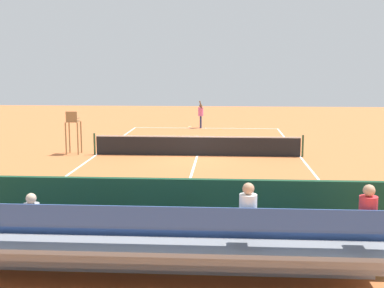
# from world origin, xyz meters

# --- Properties ---
(ground_plane) EXTENTS (60.00, 60.00, 0.00)m
(ground_plane) POSITION_xyz_m (0.00, 0.00, 0.00)
(ground_plane) COLOR #C66B38
(court_line_markings) EXTENTS (10.10, 22.20, 0.01)m
(court_line_markings) POSITION_xyz_m (0.00, -0.04, 0.00)
(court_line_markings) COLOR white
(court_line_markings) RESTS_ON ground
(tennis_net) EXTENTS (10.30, 0.10, 1.07)m
(tennis_net) POSITION_xyz_m (0.00, 0.00, 0.50)
(tennis_net) COLOR black
(tennis_net) RESTS_ON ground
(backdrop_wall) EXTENTS (18.00, 0.16, 2.00)m
(backdrop_wall) POSITION_xyz_m (0.00, 14.00, 1.00)
(backdrop_wall) COLOR #194228
(backdrop_wall) RESTS_ON ground
(bleacher_stand) EXTENTS (9.06, 2.40, 2.48)m
(bleacher_stand) POSITION_xyz_m (-0.05, 15.35, 0.93)
(bleacher_stand) COLOR gray
(bleacher_stand) RESTS_ON ground
(umpire_chair) EXTENTS (0.67, 0.67, 2.14)m
(umpire_chair) POSITION_xyz_m (6.20, -0.13, 1.31)
(umpire_chair) COLOR olive
(umpire_chair) RESTS_ON ground
(courtside_bench) EXTENTS (1.80, 0.40, 0.93)m
(courtside_bench) POSITION_xyz_m (-2.96, 13.27, 0.56)
(courtside_bench) COLOR #234C2D
(courtside_bench) RESTS_ON ground
(equipment_bag) EXTENTS (0.90, 0.36, 0.36)m
(equipment_bag) POSITION_xyz_m (-0.85, 13.40, 0.18)
(equipment_bag) COLOR #334C8C
(equipment_bag) RESTS_ON ground
(tennis_player) EXTENTS (0.38, 0.54, 1.93)m
(tennis_player) POSITION_xyz_m (0.37, -11.11, 1.02)
(tennis_player) COLOR navy
(tennis_player) RESTS_ON ground
(tennis_racket) EXTENTS (0.34, 0.58, 0.03)m
(tennis_racket) POSITION_xyz_m (1.17, -11.63, 0.01)
(tennis_racket) COLOR black
(tennis_racket) RESTS_ON ground
(tennis_ball_near) EXTENTS (0.07, 0.07, 0.07)m
(tennis_ball_near) POSITION_xyz_m (-1.05, -10.29, 0.03)
(tennis_ball_near) COLOR #CCDB33
(tennis_ball_near) RESTS_ON ground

